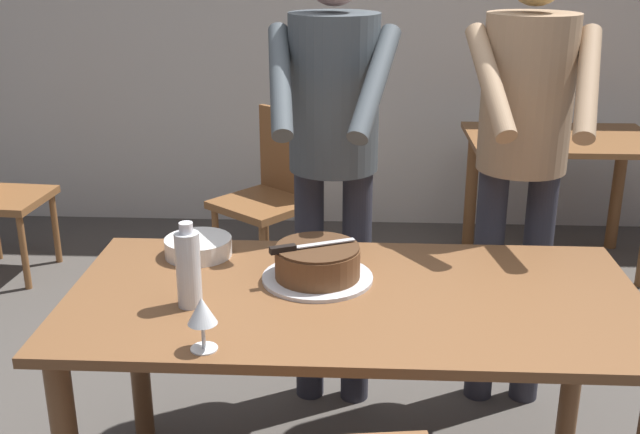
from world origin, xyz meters
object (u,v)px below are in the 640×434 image
at_px(background_chair_2, 274,190).
at_px(wine_glass_near, 202,313).
at_px(cake_knife, 295,247).
at_px(plate_stack, 198,247).
at_px(person_cutting_cake, 333,135).
at_px(main_dining_table, 353,327).
at_px(background_table, 559,166).
at_px(cake_on_platter, 317,264).
at_px(person_standing_beside, 524,136).
at_px(water_bottle, 188,268).

bearing_deg(background_chair_2, wine_glass_near, -88.34).
relative_size(cake_knife, plate_stack, 1.16).
distance_m(person_cutting_cake, background_chair_2, 1.37).
height_order(main_dining_table, cake_knife, cake_knife).
height_order(main_dining_table, person_cutting_cake, person_cutting_cake).
xyz_separation_m(plate_stack, background_table, (1.62, 1.78, -0.20)).
xyz_separation_m(cake_on_platter, background_table, (1.22, 1.95, -0.22)).
relative_size(wine_glass_near, background_table, 0.14).
distance_m(main_dining_table, background_table, 2.33).
xyz_separation_m(cake_knife, background_table, (1.28, 1.98, -0.29)).
bearing_deg(person_standing_beside, cake_on_platter, -141.72).
bearing_deg(main_dining_table, person_standing_beside, 47.84).
distance_m(main_dining_table, person_cutting_cake, 0.77).
bearing_deg(plate_stack, background_chair_2, 87.17).
relative_size(person_cutting_cake, background_chair_2, 1.91).
relative_size(cake_on_platter, cake_knife, 1.33).
height_order(cake_on_platter, person_cutting_cake, person_cutting_cake).
bearing_deg(cake_on_platter, plate_stack, 156.61).
bearing_deg(person_cutting_cake, main_dining_table, -82.31).
height_order(plate_stack, background_chair_2, background_chair_2).
relative_size(main_dining_table, background_table, 1.69).
bearing_deg(main_dining_table, background_table, 61.70).
height_order(cake_on_platter, wine_glass_near, wine_glass_near).
xyz_separation_m(cake_knife, person_standing_beside, (0.77, 0.59, 0.21)).
bearing_deg(person_standing_beside, main_dining_table, -132.16).
relative_size(plate_stack, person_standing_beside, 0.13).
bearing_deg(person_standing_beside, wine_glass_near, -134.13).
relative_size(main_dining_table, cake_knife, 6.60).
height_order(main_dining_table, cake_on_platter, cake_on_platter).
xyz_separation_m(cake_knife, person_cutting_cake, (0.09, 0.56, 0.21)).
distance_m(person_cutting_cake, background_table, 1.92).
bearing_deg(background_table, cake_knife, -122.91).
relative_size(wine_glass_near, person_standing_beside, 0.08).
distance_m(wine_glass_near, person_cutting_cake, 1.04).
relative_size(plate_stack, background_chair_2, 0.24).
height_order(wine_glass_near, person_standing_beside, person_standing_beside).
xyz_separation_m(cake_on_platter, person_standing_beside, (0.71, 0.56, 0.27)).
height_order(cake_knife, wine_glass_near, wine_glass_near).
distance_m(main_dining_table, background_chair_2, 1.87).
bearing_deg(background_table, person_cutting_cake, -129.85).
xyz_separation_m(plate_stack, person_cutting_cake, (0.43, 0.35, 0.30)).
height_order(plate_stack, water_bottle, water_bottle).
height_order(cake_on_platter, background_table, cake_on_platter).
bearing_deg(background_chair_2, main_dining_table, -76.37).
bearing_deg(main_dining_table, background_chair_2, 103.63).
bearing_deg(cake_on_platter, wine_glass_near, -120.80).
xyz_separation_m(person_standing_beside, background_table, (0.51, 1.39, -0.50)).
distance_m(wine_glass_near, background_table, 2.83).
xyz_separation_m(background_table, background_chair_2, (-1.54, -0.24, -0.09)).
bearing_deg(cake_on_platter, main_dining_table, -41.20).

